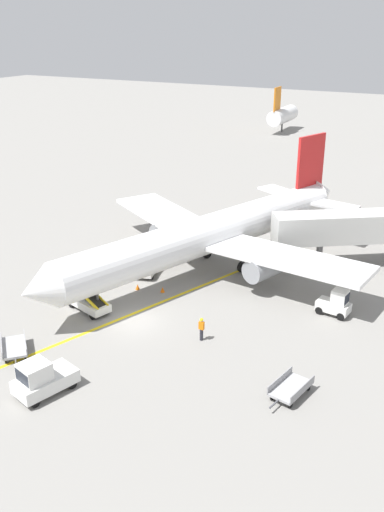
# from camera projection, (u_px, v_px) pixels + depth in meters

# --- Properties ---
(ground_plane) EXTENTS (300.00, 300.00, 0.00)m
(ground_plane) POSITION_uv_depth(u_px,v_px,m) (134.00, 321.00, 41.75)
(ground_plane) COLOR gray
(taxi_line_yellow) EXTENTS (26.57, 75.65, 0.01)m
(taxi_line_yellow) POSITION_uv_depth(u_px,v_px,m) (177.00, 296.00, 45.50)
(taxi_line_yellow) COLOR yellow
(taxi_line_yellow) RESTS_ON ground
(airliner) EXTENTS (27.57, 34.29, 10.10)m
(airliner) POSITION_uv_depth(u_px,v_px,m) (213.00, 233.00, 49.11)
(airliner) COLOR white
(airliner) RESTS_ON ground
(jet_bridge) EXTENTS (11.99, 9.28, 4.85)m
(jet_bridge) POSITION_uv_depth(u_px,v_px,m) (356.00, 227.00, 50.07)
(jet_bridge) COLOR beige
(jet_bridge) RESTS_ON ground
(pushback_tug) EXTENTS (2.84, 3.99, 2.20)m
(pushback_tug) POSITION_uv_depth(u_px,v_px,m) (42.00, 379.00, 33.29)
(pushback_tug) COLOR silver
(pushback_tug) RESTS_ON ground
(baggage_tug_near_wing) EXTENTS (2.69, 2.50, 2.10)m
(baggage_tug_near_wing) POSITION_uv_depth(u_px,v_px,m) (88.00, 274.00, 47.22)
(baggage_tug_near_wing) COLOR silver
(baggage_tug_near_wing) RESTS_ON ground
(baggage_tug_by_cargo_door) EXTENTS (2.54, 1.60, 2.10)m
(baggage_tug_by_cargo_door) POSITION_uv_depth(u_px,v_px,m) (336.00, 304.00, 42.25)
(baggage_tug_by_cargo_door) COLOR silver
(baggage_tug_by_cargo_door) RESTS_ON ground
(belt_loader_forward_hold) EXTENTS (2.60, 5.16, 2.59)m
(belt_loader_forward_hold) POSITION_uv_depth(u_px,v_px,m) (149.00, 264.00, 49.53)
(belt_loader_forward_hold) COLOR silver
(belt_loader_forward_hold) RESTS_ON ground
(belt_loader_aft_hold) EXTENTS (5.16, 2.62, 2.59)m
(belt_loader_aft_hold) POSITION_uv_depth(u_px,v_px,m) (87.00, 300.00, 43.06)
(belt_loader_aft_hold) COLOR silver
(belt_loader_aft_hold) RESTS_ON ground
(baggage_cart_loaded) EXTENTS (2.06, 3.84, 0.94)m
(baggage_cart_loaded) POSITION_uv_depth(u_px,v_px,m) (291.00, 388.00, 33.33)
(baggage_cart_loaded) COLOR #A5A5A8
(baggage_cart_loaded) RESTS_ON ground
(baggage_cart_empty_trailing) EXTENTS (3.29, 3.16, 0.94)m
(baggage_cart_empty_trailing) POSITION_uv_depth(u_px,v_px,m) (14.00, 347.00, 37.53)
(baggage_cart_empty_trailing) COLOR #A5A5A8
(baggage_cart_empty_trailing) RESTS_ON ground
(ground_crew_marshaller) EXTENTS (0.36, 0.24, 1.70)m
(ground_crew_marshaller) POSITION_uv_depth(u_px,v_px,m) (201.00, 328.00, 38.90)
(ground_crew_marshaller) COLOR #26262D
(ground_crew_marshaller) RESTS_ON ground
(safety_cone_nose_left) EXTENTS (0.36, 0.36, 0.44)m
(safety_cone_nose_left) POSITION_uv_depth(u_px,v_px,m) (138.00, 287.00, 46.54)
(safety_cone_nose_left) COLOR orange
(safety_cone_nose_left) RESTS_ON ground
(safety_cone_nose_right) EXTENTS (0.36, 0.36, 0.44)m
(safety_cone_nose_right) POSITION_uv_depth(u_px,v_px,m) (83.00, 267.00, 50.39)
(safety_cone_nose_right) COLOR orange
(safety_cone_nose_right) RESTS_ON ground
(safety_cone_wingtip_left) EXTENTS (0.36, 0.36, 0.44)m
(safety_cone_wingtip_left) POSITION_uv_depth(u_px,v_px,m) (364.00, 278.00, 48.07)
(safety_cone_wingtip_left) COLOR orange
(safety_cone_wingtip_left) RESTS_ON ground
(safety_cone_wingtip_right) EXTENTS (0.36, 0.36, 0.44)m
(safety_cone_wingtip_right) POSITION_uv_depth(u_px,v_px,m) (163.00, 290.00, 46.07)
(safety_cone_wingtip_right) COLOR orange
(safety_cone_wingtip_right) RESTS_ON ground
(distant_aircraft_far_left) EXTENTS (3.00, 10.10, 8.80)m
(distant_aircraft_far_left) POSITION_uv_depth(u_px,v_px,m) (282.00, 115.00, 111.39)
(distant_aircraft_far_left) COLOR silver
(distant_aircraft_far_left) RESTS_ON ground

